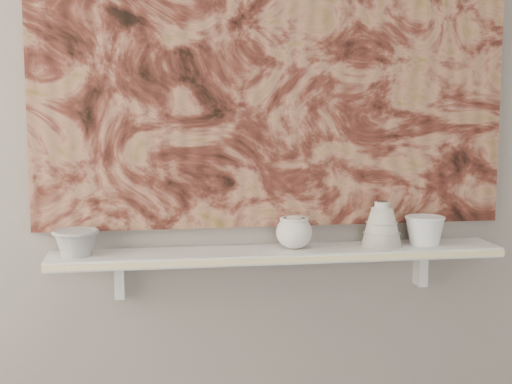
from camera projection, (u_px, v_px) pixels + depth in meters
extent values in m
plane|color=gray|center=(274.00, 113.00, 2.25)|extent=(3.60, 0.00, 3.60)
cube|color=white|center=(279.00, 254.00, 2.21)|extent=(1.40, 0.18, 0.03)
cube|color=#FAEFA6|center=(285.00, 260.00, 2.12)|extent=(1.40, 0.01, 0.02)
cube|color=white|center=(119.00, 278.00, 2.20)|extent=(0.03, 0.06, 0.12)
cube|color=white|center=(420.00, 267.00, 2.36)|extent=(0.03, 0.06, 0.12)
cube|color=maroon|center=(275.00, 51.00, 2.21)|extent=(1.50, 0.02, 1.10)
cube|color=black|center=(412.00, 149.00, 2.31)|extent=(0.09, 0.00, 0.08)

